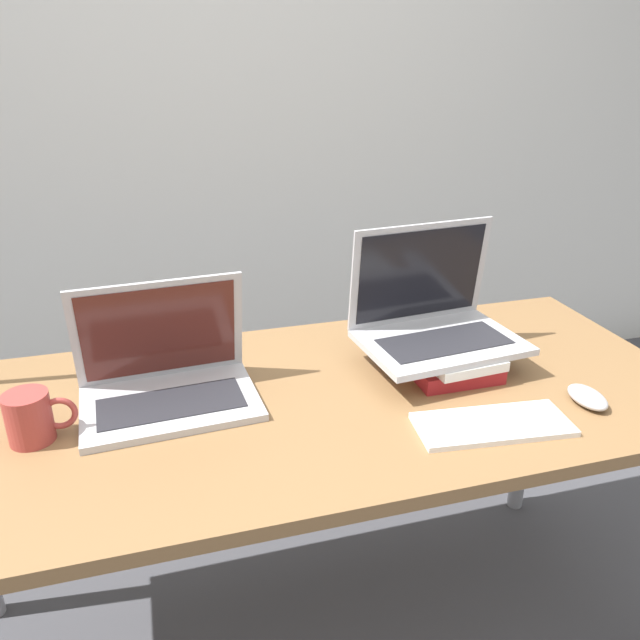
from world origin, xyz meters
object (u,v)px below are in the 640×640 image
object	(u,v)px
wireless_keyboard	(493,424)
laptop_on_books	(434,319)
laptop_left	(167,379)
mouse	(587,397)
book_stack	(446,356)
mug	(31,417)

from	to	relation	value
wireless_keyboard	laptop_on_books	bearing A→B (deg)	88.90
laptop_left	mouse	bearing A→B (deg)	-17.05
book_stack	laptop_on_books	bearing A→B (deg)	116.15
book_stack	laptop_on_books	distance (m)	0.09
book_stack	wireless_keyboard	distance (m)	0.27
wireless_keyboard	mug	size ratio (longest dim) A/B	2.44
book_stack	wireless_keyboard	bearing A→B (deg)	-95.38
laptop_left	wireless_keyboard	bearing A→B (deg)	-25.12
book_stack	wireless_keyboard	size ratio (longest dim) A/B	0.88
laptop_left	book_stack	xyz separation A→B (m)	(0.65, -0.03, -0.02)
laptop_left	book_stack	distance (m)	0.65
book_stack	laptop_left	bearing A→B (deg)	177.48
wireless_keyboard	mug	xyz separation A→B (m)	(-0.88, 0.21, 0.04)
book_stack	mug	world-z (taller)	mug
laptop_on_books	book_stack	bearing A→B (deg)	-63.85
laptop_left	wireless_keyboard	world-z (taller)	laptop_left
wireless_keyboard	mug	world-z (taller)	mug
wireless_keyboard	mouse	xyz separation A→B (m)	(0.24, 0.03, 0.01)
mug	wireless_keyboard	bearing A→B (deg)	-13.19
laptop_on_books	wireless_keyboard	xyz separation A→B (m)	(-0.01, -0.30, -0.11)
wireless_keyboard	mouse	distance (m)	0.24
laptop_left	book_stack	bearing A→B (deg)	-2.52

